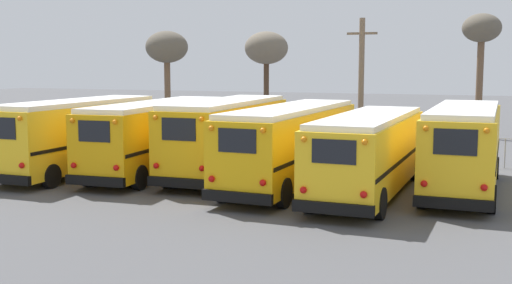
% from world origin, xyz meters
% --- Properties ---
extents(ground_plane, '(160.00, 160.00, 0.00)m').
position_xyz_m(ground_plane, '(0.00, 0.00, 0.00)').
color(ground_plane, '#4C4C4F').
extents(school_bus_0, '(2.67, 9.58, 3.27)m').
position_xyz_m(school_bus_0, '(-8.15, -0.66, 1.77)').
color(school_bus_0, yellow).
rests_on(school_bus_0, ground).
extents(school_bus_1, '(2.92, 10.70, 3.18)m').
position_xyz_m(school_bus_1, '(-4.89, 0.70, 1.73)').
color(school_bus_1, '#E5A00C').
rests_on(school_bus_1, ground).
extents(school_bus_2, '(2.72, 9.51, 3.32)m').
position_xyz_m(school_bus_2, '(-1.63, 0.90, 1.80)').
color(school_bus_2, '#EAAA0F').
rests_on(school_bus_2, ground).
extents(school_bus_3, '(2.88, 10.82, 3.19)m').
position_xyz_m(school_bus_3, '(1.63, -0.17, 1.74)').
color(school_bus_3, '#EAAA0F').
rests_on(school_bus_3, ground).
extents(school_bus_4, '(2.84, 10.19, 3.01)m').
position_xyz_m(school_bus_4, '(4.89, -0.96, 1.65)').
color(school_bus_4, yellow).
rests_on(school_bus_4, ground).
extents(school_bus_5, '(2.62, 9.54, 3.27)m').
position_xyz_m(school_bus_5, '(8.15, 0.84, 1.76)').
color(school_bus_5, yellow).
rests_on(school_bus_5, ground).
extents(utility_pole, '(1.80, 0.34, 7.55)m').
position_xyz_m(utility_pole, '(1.66, 13.55, 3.89)').
color(utility_pole, '#75604C').
rests_on(utility_pole, ground).
extents(bare_tree_0, '(3.41, 3.41, 7.38)m').
position_xyz_m(bare_tree_0, '(-7.83, 23.34, 6.00)').
color(bare_tree_0, '#473323').
rests_on(bare_tree_0, ground).
extents(bare_tree_1, '(2.94, 2.94, 7.13)m').
position_xyz_m(bare_tree_1, '(-12.35, 15.42, 5.86)').
color(bare_tree_1, brown).
rests_on(bare_tree_1, ground).
extents(bare_tree_2, '(2.49, 2.49, 8.11)m').
position_xyz_m(bare_tree_2, '(8.16, 20.12, 6.79)').
color(bare_tree_2, brown).
rests_on(bare_tree_2, ground).
extents(fence_line, '(24.37, 0.06, 1.42)m').
position_xyz_m(fence_line, '(-0.00, 7.35, 0.99)').
color(fence_line, '#939399').
rests_on(fence_line, ground).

